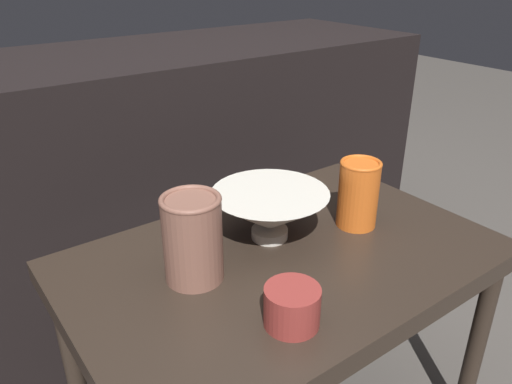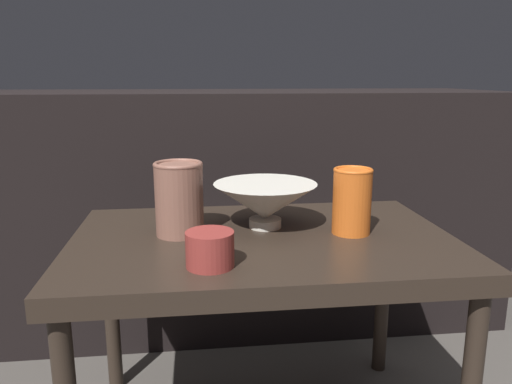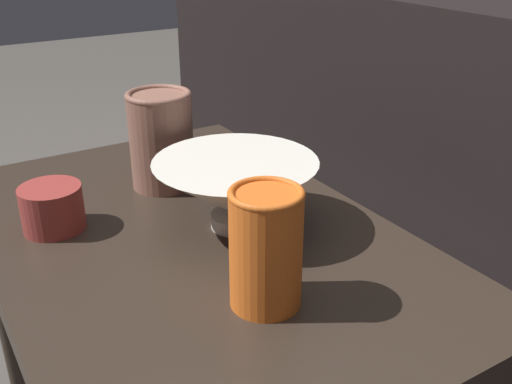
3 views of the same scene
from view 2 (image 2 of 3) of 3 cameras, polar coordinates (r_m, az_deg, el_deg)
table at (r=1.04m, az=0.78°, el=-7.62°), size 0.77×0.50×0.47m
couch_backdrop at (r=1.64m, az=-2.12°, el=-1.54°), size 1.65×0.50×0.74m
bowl at (r=1.07m, az=1.06°, el=-1.11°), size 0.22×0.22×0.10m
vase_textured_left at (r=1.03m, az=-8.78°, el=-0.63°), size 0.10×0.10×0.15m
vase_colorful_right at (r=1.04m, az=10.97°, el=-0.97°), size 0.08×0.08×0.14m
cup at (r=0.86m, az=-5.28°, el=-6.52°), size 0.08×0.08×0.06m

